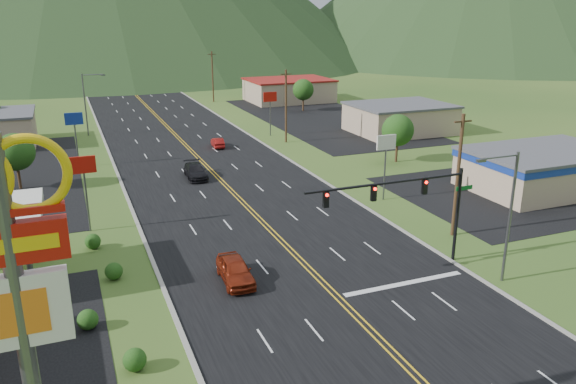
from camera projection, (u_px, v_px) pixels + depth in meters
name	position (u px, v px, depth m)	size (l,w,h in m)	color
pylon_sign	(14.00, 275.00, 18.20)	(4.32, 0.60, 14.00)	#59595E
traffic_signal	(411.00, 198.00, 38.32)	(13.10, 0.43, 7.00)	black
streetlight_east	(507.00, 209.00, 36.50)	(3.28, 0.25, 9.00)	#59595E
streetlight_west	(87.00, 100.00, 81.44)	(3.28, 0.25, 9.00)	#59595E
building_east_near	(544.00, 167.00, 57.31)	(15.40, 10.40, 4.10)	tan
building_east_mid	(400.00, 118.00, 84.56)	(14.40, 11.40, 4.30)	tan
building_east_far	(289.00, 90.00, 114.05)	(16.40, 12.40, 4.50)	tan
pole_sign_west_a	(84.00, 173.00, 45.31)	(2.00, 0.18, 6.40)	#59595E
pole_sign_west_b	(74.00, 124.00, 64.75)	(2.00, 0.18, 6.40)	#59595E
pole_sign_east_a	(386.00, 149.00, 53.09)	(2.00, 0.18, 6.40)	#59595E
pole_sign_east_b	(270.00, 101.00, 81.37)	(2.00, 0.18, 6.40)	#59595E
tree_west_a	(15.00, 152.00, 56.80)	(3.84, 3.84, 5.82)	#382314
tree_east_a	(398.00, 130.00, 67.24)	(3.84, 3.84, 5.82)	#382314
tree_east_b	(303.00, 90.00, 102.23)	(3.84, 3.84, 5.82)	#382314
utility_pole_a	(458.00, 175.00, 44.41)	(1.60, 0.28, 10.00)	#382314
utility_pole_b	(286.00, 106.00, 77.11)	(1.60, 0.28, 10.00)	#382314
utility_pole_c	(213.00, 76.00, 112.46)	(1.60, 0.28, 10.00)	#382314
utility_pole_d	(174.00, 61.00, 147.81)	(1.60, 0.28, 10.00)	#382314
car_red_near	(235.00, 271.00, 37.75)	(1.94, 4.81, 1.64)	maroon
car_dark_mid	(196.00, 172.00, 61.42)	(2.11, 5.20, 1.51)	black
car_red_far	(218.00, 143.00, 75.43)	(1.35, 3.86, 1.27)	maroon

